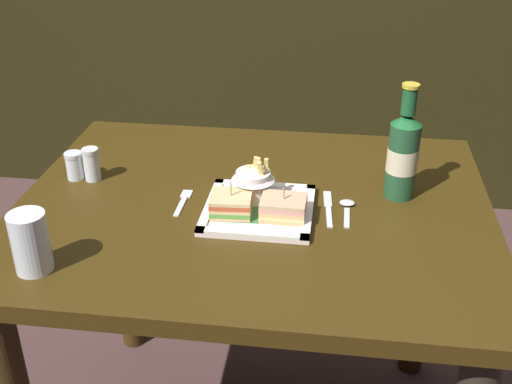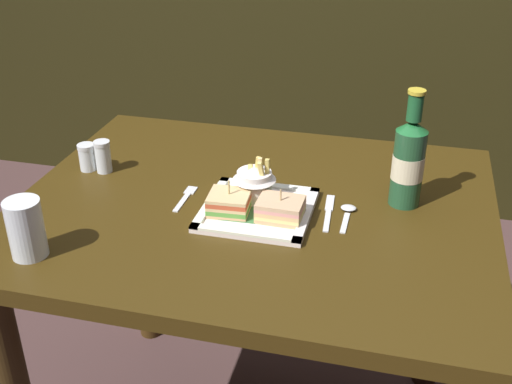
{
  "view_description": "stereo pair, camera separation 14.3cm",
  "coord_description": "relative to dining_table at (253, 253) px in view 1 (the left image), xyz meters",
  "views": [
    {
      "loc": [
        0.18,
        -1.27,
        1.49
      ],
      "look_at": [
        0.01,
        -0.02,
        0.82
      ],
      "focal_mm": 44.78,
      "sensor_mm": 36.0,
      "label": 1
    },
    {
      "loc": [
        0.32,
        -1.24,
        1.49
      ],
      "look_at": [
        0.01,
        -0.02,
        0.82
      ],
      "focal_mm": 44.78,
      "sensor_mm": 36.0,
      "label": 2
    }
  ],
  "objects": [
    {
      "name": "dining_table",
      "position": [
        0.0,
        0.0,
        0.0
      ],
      "size": [
        1.08,
        0.87,
        0.78
      ],
      "color": "#38280B",
      "rests_on": "ground_plane"
    },
    {
      "name": "square_plate",
      "position": [
        0.02,
        -0.04,
        0.14
      ],
      "size": [
        0.24,
        0.24,
        0.02
      ],
      "color": "white",
      "rests_on": "dining_table"
    },
    {
      "name": "sandwich_half_left",
      "position": [
        -0.04,
        -0.07,
        0.17
      ],
      "size": [
        0.09,
        0.09,
        0.08
      ],
      "color": "tan",
      "rests_on": "square_plate"
    },
    {
      "name": "sandwich_half_right",
      "position": [
        0.08,
        -0.07,
        0.17
      ],
      "size": [
        0.1,
        0.08,
        0.07
      ],
      "color": "tan",
      "rests_on": "square_plate"
    },
    {
      "name": "fries_cup",
      "position": [
        0.0,
        0.0,
        0.2
      ],
      "size": [
        0.1,
        0.1,
        0.1
      ],
      "color": "white",
      "rests_on": "square_plate"
    },
    {
      "name": "beer_bottle",
      "position": [
        0.33,
        0.08,
        0.25
      ],
      "size": [
        0.07,
        0.07,
        0.27
      ],
      "color": "#22502F",
      "rests_on": "dining_table"
    },
    {
      "name": "water_glass",
      "position": [
        -0.38,
        -0.32,
        0.19
      ],
      "size": [
        0.07,
        0.07,
        0.12
      ],
      "color": "silver",
      "rests_on": "dining_table"
    },
    {
      "name": "fork",
      "position": [
        -0.16,
        -0.02,
        0.14
      ],
      "size": [
        0.02,
        0.12,
        0.0
      ],
      "color": "silver",
      "rests_on": "dining_table"
    },
    {
      "name": "knife",
      "position": [
        0.17,
        0.0,
        0.14
      ],
      "size": [
        0.03,
        0.16,
        0.0
      ],
      "color": "silver",
      "rests_on": "dining_table"
    },
    {
      "name": "spoon",
      "position": [
        0.21,
        0.0,
        0.14
      ],
      "size": [
        0.04,
        0.12,
        0.01
      ],
      "color": "silver",
      "rests_on": "dining_table"
    },
    {
      "name": "salt_shaker",
      "position": [
        -0.45,
        0.07,
        0.17
      ],
      "size": [
        0.04,
        0.04,
        0.07
      ],
      "color": "silver",
      "rests_on": "dining_table"
    },
    {
      "name": "pepper_shaker",
      "position": [
        -0.41,
        0.07,
        0.17
      ],
      "size": [
        0.04,
        0.04,
        0.08
      ],
      "color": "silver",
      "rests_on": "dining_table"
    }
  ]
}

